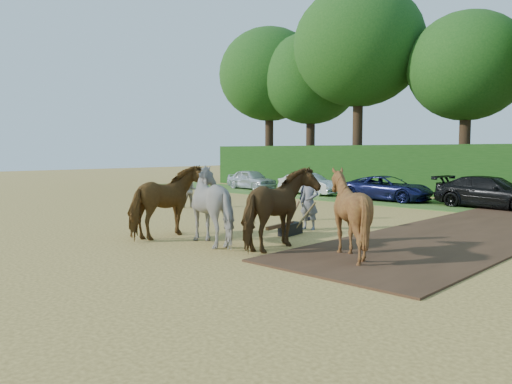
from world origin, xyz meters
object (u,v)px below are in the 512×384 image
Objects in this scene: spectator_far at (306,198)px; plough_team at (251,207)px; parked_cars at (486,193)px; spectator_near at (190,191)px.

plough_team is (2.14, -5.16, 0.25)m from spectator_far.
parked_cars is (3.54, 8.76, -0.16)m from spectator_far.
spectator_far is at bearing 112.56° from plough_team.
spectator_far is (6.43, 0.54, 0.05)m from spectator_near.
spectator_far is 0.23× the size of plough_team.
plough_team reaches higher than spectator_near.
spectator_near is 0.94× the size of spectator_far.
parked_cars is at bearing -34.62° from spectator_far.
plough_team reaches higher than parked_cars.
spectator_near is 0.22× the size of plough_team.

